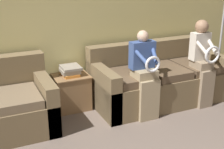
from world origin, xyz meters
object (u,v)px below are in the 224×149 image
couch_main (159,80)px  side_shelf (72,91)px  child_right_seated (203,59)px  child_left_seated (145,72)px  book_stack (70,71)px

couch_main → side_shelf: 1.33m
child_right_seated → child_left_seated: bearing=-179.6°
couch_main → child_right_seated: child_right_seated is taller
child_right_seated → book_stack: size_ratio=4.20×
couch_main → book_stack: 1.36m
book_stack → child_left_seated: bearing=-38.1°
child_right_seated → book_stack: bearing=160.2°
couch_main → child_right_seated: size_ratio=1.64×
child_right_seated → book_stack: (-1.79, 0.64, -0.13)m
couch_main → child_left_seated: size_ratio=1.73×
book_stack → couch_main: bearing=-11.8°
child_left_seated → book_stack: bearing=141.9°
book_stack → child_right_seated: bearing=-19.8°
side_shelf → book_stack: 0.32m
child_right_seated → book_stack: child_right_seated is taller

